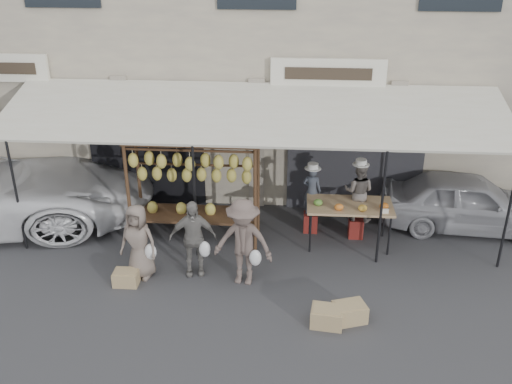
# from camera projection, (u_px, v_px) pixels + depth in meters

# --- Properties ---
(ground_plane) EXTENTS (90.00, 90.00, 0.00)m
(ground_plane) POSITION_uv_depth(u_px,v_px,m) (242.00, 290.00, 10.20)
(ground_plane) COLOR #2D2D30
(shophouse) EXTENTS (24.00, 6.15, 7.30)m
(shophouse) POSITION_uv_depth(u_px,v_px,m) (265.00, 25.00, 14.54)
(shophouse) COLOR #B9AC90
(shophouse) RESTS_ON ground_plane
(awning) EXTENTS (10.00, 2.35, 2.92)m
(awning) POSITION_uv_depth(u_px,v_px,m) (253.00, 114.00, 11.17)
(awning) COLOR silver
(awning) RESTS_ON ground_plane
(banana_rack) EXTENTS (2.60, 0.90, 2.24)m
(banana_rack) POSITION_uv_depth(u_px,v_px,m) (193.00, 169.00, 11.22)
(banana_rack) COLOR #332415
(banana_rack) RESTS_ON ground_plane
(produce_table) EXTENTS (1.70, 0.90, 1.04)m
(produce_table) POSITION_uv_depth(u_px,v_px,m) (350.00, 207.00, 11.32)
(produce_table) COLOR #A08060
(produce_table) RESTS_ON ground_plane
(vendor_left) EXTENTS (0.43, 0.33, 1.07)m
(vendor_left) POSITION_uv_depth(u_px,v_px,m) (312.00, 191.00, 11.81)
(vendor_left) COLOR #3D434E
(vendor_left) RESTS_ON stool_left
(vendor_right) EXTENTS (0.71, 0.62, 1.25)m
(vendor_right) POSITION_uv_depth(u_px,v_px,m) (359.00, 192.00, 11.55)
(vendor_right) COLOR slate
(vendor_right) RESTS_ON stool_right
(customer_left) EXTENTS (0.78, 0.59, 1.44)m
(customer_left) POSITION_uv_depth(u_px,v_px,m) (138.00, 242.00, 10.34)
(customer_left) COLOR #6F6157
(customer_left) RESTS_ON ground_plane
(customer_mid) EXTENTS (0.92, 0.50, 1.49)m
(customer_mid) POSITION_uv_depth(u_px,v_px,m) (193.00, 238.00, 10.41)
(customer_mid) COLOR slate
(customer_mid) RESTS_ON ground_plane
(customer_right) EXTENTS (1.15, 0.77, 1.65)m
(customer_right) POSITION_uv_depth(u_px,v_px,m) (243.00, 242.00, 10.11)
(customer_right) COLOR brown
(customer_right) RESTS_ON ground_plane
(stool_left) EXTENTS (0.35, 0.35, 0.41)m
(stool_left) POSITION_uv_depth(u_px,v_px,m) (310.00, 222.00, 12.12)
(stool_left) COLOR maroon
(stool_left) RESTS_ON ground_plane
(stool_right) EXTENTS (0.30, 0.30, 0.41)m
(stool_right) POSITION_uv_depth(u_px,v_px,m) (356.00, 228.00, 11.90)
(stool_right) COLOR maroon
(stool_right) RESTS_ON ground_plane
(crate_near_a) EXTENTS (0.56, 0.45, 0.31)m
(crate_near_a) POSITION_uv_depth(u_px,v_px,m) (327.00, 317.00, 9.26)
(crate_near_a) COLOR tan
(crate_near_a) RESTS_ON ground_plane
(crate_near_b) EXTENTS (0.61, 0.53, 0.31)m
(crate_near_b) POSITION_uv_depth(u_px,v_px,m) (350.00, 312.00, 9.37)
(crate_near_b) COLOR tan
(crate_near_b) RESTS_ON ground_plane
(crate_far) EXTENTS (0.45, 0.34, 0.27)m
(crate_far) POSITION_uv_depth(u_px,v_px,m) (126.00, 278.00, 10.33)
(crate_far) COLOR tan
(crate_far) RESTS_ON ground_plane
(sedan) EXTENTS (3.72, 1.74, 1.23)m
(sedan) POSITION_uv_depth(u_px,v_px,m) (468.00, 202.00, 12.09)
(sedan) COLOR #A4A4A9
(sedan) RESTS_ON ground_plane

